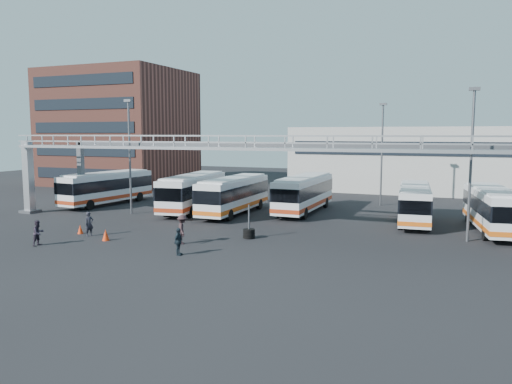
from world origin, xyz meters
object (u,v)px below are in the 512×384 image
at_px(bus_4, 304,192).
at_px(pedestrian_d, 178,242).
at_px(bus_7, 493,208).
at_px(pedestrian_c, 183,229).
at_px(light_pole_back, 382,149).
at_px(cone_right, 80,229).
at_px(tire_stack, 249,233).
at_px(pedestrian_a, 89,224).
at_px(light_pole_left, 130,150).
at_px(pedestrian_b, 38,233).
at_px(bus_6, 415,202).
at_px(bus_3, 234,194).
at_px(light_pole_mid, 471,156).
at_px(cone_left, 106,235).
at_px(bus_0, 107,187).
at_px(bus_2, 193,191).

bearing_deg(bus_4, pedestrian_d, -96.68).
xyz_separation_m(bus_7, pedestrian_c, (-18.98, -12.27, -0.82)).
xyz_separation_m(light_pole_back, cone_right, (-17.90, -22.89, -5.40)).
height_order(pedestrian_d, tire_stack, tire_stack).
height_order(pedestrian_a, cone_right, pedestrian_a).
height_order(light_pole_left, tire_stack, light_pole_left).
distance_m(light_pole_left, pedestrian_b, 14.04).
relative_size(light_pole_back, bus_6, 0.98).
bearing_deg(cone_right, pedestrian_c, -0.54).
bearing_deg(cone_right, light_pole_back, 51.97).
distance_m(light_pole_back, pedestrian_a, 29.07).
bearing_deg(bus_3, cone_right, -119.21).
distance_m(bus_4, bus_6, 10.05).
height_order(light_pole_back, bus_4, light_pole_back).
distance_m(light_pole_left, light_pole_mid, 28.02).
distance_m(bus_7, pedestrian_d, 23.17).
bearing_deg(bus_4, bus_6, -10.97).
bearing_deg(cone_left, tire_stack, 26.85).
xyz_separation_m(bus_0, bus_4, (19.99, 2.88, 0.03)).
distance_m(pedestrian_c, cone_right, 8.63).
height_order(bus_6, pedestrian_b, bus_6).
relative_size(pedestrian_b, cone_left, 2.16).
relative_size(light_pole_left, pedestrian_d, 6.19).
xyz_separation_m(light_pole_back, pedestrian_c, (-9.29, -22.97, -4.76)).
distance_m(bus_7, tire_stack, 18.10).
bearing_deg(light_pole_mid, bus_4, 150.66).
distance_m(bus_3, pedestrian_b, 17.59).
height_order(bus_3, bus_6, bus_3).
height_order(light_pole_left, pedestrian_c, light_pole_left).
bearing_deg(bus_6, tire_stack, -138.77).
xyz_separation_m(pedestrian_c, pedestrian_d, (1.37, -2.76, -0.15)).
xyz_separation_m(bus_2, pedestrian_d, (7.70, -15.33, -1.07)).
relative_size(light_pole_left, cone_left, 13.28).
bearing_deg(pedestrian_d, light_pole_left, 39.14).
xyz_separation_m(light_pole_left, tire_stack, (14.03, -5.67, -5.33)).
distance_m(bus_2, pedestrian_a, 12.97).
height_order(light_pole_left, pedestrian_d, light_pole_left).
bearing_deg(light_pole_mid, light_pole_back, 118.07).
bearing_deg(pedestrian_a, light_pole_mid, -48.79).
bearing_deg(tire_stack, bus_7, 29.80).
bearing_deg(cone_right, bus_7, 23.83).
bearing_deg(bus_4, pedestrian_a, -124.35).
distance_m(light_pole_back, cone_left, 28.68).
bearing_deg(bus_7, pedestrian_d, -148.24).
bearing_deg(cone_right, pedestrian_b, -86.88).
height_order(bus_4, tire_stack, bus_4).
height_order(bus_3, tire_stack, bus_3).
height_order(bus_3, cone_left, bus_3).
xyz_separation_m(light_pole_back, bus_3, (-11.36, -10.56, -3.89)).
distance_m(cone_right, tire_stack, 12.36).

